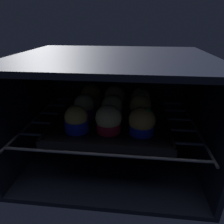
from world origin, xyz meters
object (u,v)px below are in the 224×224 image
(muffin_row1_col1, at_px, (113,108))
(muffin_row2_col2, at_px, (140,99))
(muffin_row2_col0, at_px, (91,96))
(muffin_row0_col1, at_px, (109,120))
(muffin_row1_col0, at_px, (85,107))
(muffin_row2_col1, at_px, (115,98))
(muffin_row0_col0, at_px, (76,120))
(muffin_row0_col2, at_px, (142,122))
(baking_tray, at_px, (112,119))
(muffin_row1_col2, at_px, (140,108))

(muffin_row1_col1, height_order, muffin_row2_col2, same)
(muffin_row1_col1, height_order, muffin_row2_col0, muffin_row2_col0)
(muffin_row0_col1, relative_size, muffin_row2_col0, 0.95)
(muffin_row1_col0, relative_size, muffin_row2_col1, 0.95)
(muffin_row1_col1, height_order, muffin_row2_col1, muffin_row2_col1)
(muffin_row0_col0, distance_m, muffin_row2_col2, 0.26)
(muffin_row0_col0, bearing_deg, muffin_row0_col2, 1.58)
(muffin_row1_col0, bearing_deg, muffin_row2_col2, 26.88)
(muffin_row1_col1, bearing_deg, muffin_row1_col0, -178.00)
(muffin_row0_col0, distance_m, muffin_row0_col2, 0.19)
(baking_tray, xyz_separation_m, muffin_row2_col0, (-0.09, 0.09, 0.04))
(baking_tray, distance_m, muffin_row0_col2, 0.14)
(muffin_row2_col0, bearing_deg, muffin_row2_col2, -0.48)
(muffin_row0_col1, distance_m, muffin_row1_col0, 0.13)
(muffin_row1_col0, xyz_separation_m, muffin_row1_col1, (0.09, 0.00, -0.00))
(muffin_row1_col1, bearing_deg, muffin_row0_col2, -44.44)
(muffin_row2_col0, bearing_deg, muffin_row0_col1, -63.66)
(muffin_row0_col2, height_order, muffin_row2_col1, muffin_row2_col1)
(muffin_row0_col0, relative_size, muffin_row2_col1, 0.94)
(muffin_row0_col1, bearing_deg, baking_tray, 90.81)
(muffin_row1_col1, bearing_deg, muffin_row1_col2, 1.49)
(muffin_row0_col1, relative_size, muffin_row0_col2, 1.00)
(muffin_row2_col2, bearing_deg, baking_tray, -135.68)
(muffin_row1_col0, bearing_deg, muffin_row0_col0, -91.13)
(muffin_row1_col0, distance_m, muffin_row2_col1, 0.13)
(muffin_row0_col1, xyz_separation_m, muffin_row2_col0, (-0.09, 0.18, 0.00))
(muffin_row0_col1, bearing_deg, muffin_row1_col1, 89.58)
(muffin_row2_col0, bearing_deg, muffin_row1_col1, -45.40)
(muffin_row0_col0, relative_size, muffin_row1_col1, 0.99)
(muffin_row0_col0, bearing_deg, muffin_row2_col1, 62.79)
(muffin_row2_col2, bearing_deg, muffin_row1_col2, -91.92)
(muffin_row0_col1, relative_size, muffin_row1_col1, 1.03)
(muffin_row0_col0, distance_m, muffin_row2_col1, 0.21)
(muffin_row1_col2, bearing_deg, muffin_row0_col2, -87.72)
(muffin_row1_col0, bearing_deg, muffin_row2_col1, 44.55)
(muffin_row0_col0, bearing_deg, baking_tray, 45.60)
(baking_tray, bearing_deg, muffin_row1_col2, 2.20)
(baking_tray, bearing_deg, muffin_row2_col1, 88.83)
(muffin_row0_col2, relative_size, muffin_row2_col2, 1.02)
(muffin_row1_col2, bearing_deg, muffin_row0_col0, -151.85)
(muffin_row1_col0, distance_m, muffin_row1_col1, 0.09)
(muffin_row0_col0, xyz_separation_m, muffin_row1_col1, (0.09, 0.10, 0.00))
(muffin_row1_col0, relative_size, muffin_row1_col2, 0.87)
(muffin_row2_col0, relative_size, muffin_row2_col2, 1.06)
(muffin_row2_col1, xyz_separation_m, muffin_row2_col2, (0.09, 0.00, -0.00))
(muffin_row1_col2, bearing_deg, muffin_row0_col1, -134.18)
(muffin_row1_col0, bearing_deg, muffin_row2_col0, 88.65)
(muffin_row0_col2, relative_size, muffin_row2_col0, 0.95)
(muffin_row1_col2, height_order, muffin_row2_col1, muffin_row1_col2)
(muffin_row0_col2, xyz_separation_m, muffin_row1_col2, (-0.00, 0.09, 0.00))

